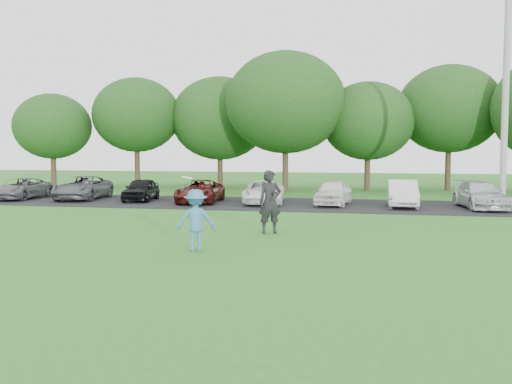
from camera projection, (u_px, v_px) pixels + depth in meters
ground at (227, 255)px, 14.13m from camera, size 100.00×100.00×0.00m
parking_lot at (298, 204)px, 26.81m from camera, size 32.00×6.50×0.03m
utility_pole at (505, 98)px, 24.36m from camera, size 0.28×0.28×9.60m
frisbee_player at (196, 220)px, 14.58m from camera, size 1.16×0.90×1.95m
camera_bystander at (270, 202)px, 17.58m from camera, size 0.85×0.74×1.96m
parked_cars at (291, 192)px, 26.75m from camera, size 30.52×4.87×1.24m
tree_row at (344, 112)px, 35.64m from camera, size 42.39×9.85×8.64m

